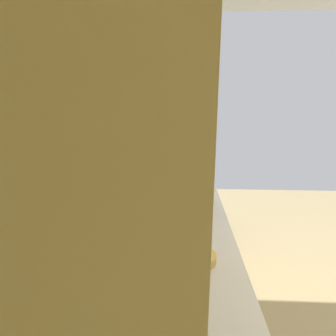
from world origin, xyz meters
The scene contains 8 objects.
ground_plane centered at (0.00, 0.00, 0.00)m, with size 6.68×6.68×0.00m, color tan.
wall_back centered at (0.00, 1.53, 1.39)m, with size 4.30×0.12×2.79m, color beige.
counter_run centered at (-0.42, 1.15, 0.45)m, with size 3.34×0.66×0.90m.
upper_cabinets centered at (-0.42, 1.31, 1.94)m, with size 2.61×0.32×0.69m.
oven_range centered at (1.58, 1.14, 0.46)m, with size 0.67×0.67×1.08m.
microwave centered at (0.12, 1.17, 1.04)m, with size 0.46×0.33×0.28m.
bowl centered at (-0.50, 1.06, 0.92)m, with size 0.18×0.18×0.05m.
kettle centered at (0.56, 1.06, 0.98)m, with size 0.18×0.13×0.18m.
Camera 1 is at (-1.84, 1.17, 1.77)m, focal length 30.11 mm.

